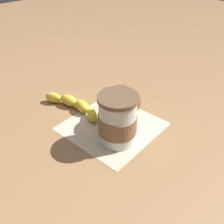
% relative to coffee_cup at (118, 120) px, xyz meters
% --- Properties ---
extents(ground_plane, '(3.00, 3.00, 0.00)m').
position_rel_coffee_cup_xyz_m(ground_plane, '(0.05, -0.02, -0.06)').
color(ground_plane, '#936D47').
extents(paper_napkin, '(0.26, 0.26, 0.00)m').
position_rel_coffee_cup_xyz_m(paper_napkin, '(0.05, -0.02, -0.06)').
color(paper_napkin, beige).
rests_on(paper_napkin, ground_plane).
extents(coffee_cup, '(0.10, 0.10, 0.13)m').
position_rel_coffee_cup_xyz_m(coffee_cup, '(0.00, 0.00, 0.00)').
color(coffee_cup, silver).
rests_on(coffee_cup, paper_napkin).
extents(muffin, '(0.10, 0.10, 0.11)m').
position_rel_coffee_cup_xyz_m(muffin, '(0.04, -0.05, 0.00)').
color(muffin, white).
rests_on(muffin, paper_napkin).
extents(banana, '(0.20, 0.08, 0.03)m').
position_rel_coffee_cup_xyz_m(banana, '(0.18, 0.01, -0.04)').
color(banana, yellow).
rests_on(banana, paper_napkin).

